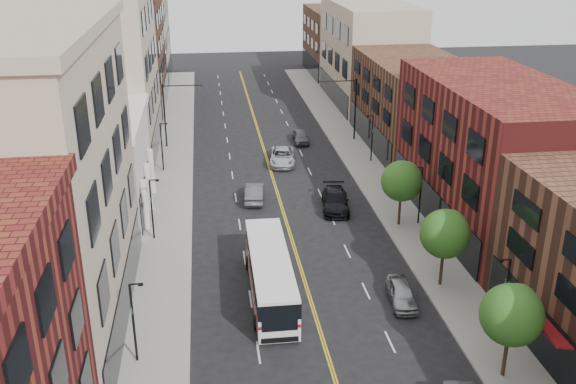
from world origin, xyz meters
name	(u,v)px	position (x,y,z in m)	size (l,w,h in m)	color
sidewalk_left	(172,188)	(-10.00, 35.00, 0.07)	(4.00, 110.00, 0.15)	gray
sidewalk_right	(374,178)	(10.00, 35.00, 0.07)	(4.00, 110.00, 0.15)	gray
bldg_l_tanoffice	(27,191)	(-17.00, 13.00, 9.00)	(10.00, 22.00, 18.00)	tan
bldg_l_white	(86,167)	(-17.00, 31.00, 4.00)	(10.00, 14.00, 8.00)	silver
bldg_l_far_a	(105,71)	(-17.00, 48.00, 9.00)	(10.00, 20.00, 18.00)	tan
bldg_l_far_b	(125,53)	(-17.00, 68.00, 7.50)	(10.00, 20.00, 15.00)	#522F20
bldg_l_far_c	(135,18)	(-17.00, 86.00, 10.00)	(10.00, 16.00, 20.00)	tan
bldg_r_mid	(494,155)	(17.00, 24.00, 6.00)	(10.00, 22.00, 12.00)	#5D1818
bldg_r_far_a	(414,104)	(17.00, 45.00, 5.00)	(10.00, 20.00, 10.00)	#522F20
bldg_r_far_b	(369,53)	(17.00, 66.00, 7.00)	(10.00, 22.00, 14.00)	tan
bldg_r_far_c	(339,42)	(17.00, 86.00, 5.50)	(10.00, 18.00, 11.00)	#522F20
tree_r_1	(513,313)	(9.39, 4.07, 4.13)	(3.40, 3.40, 5.59)	black
tree_r_2	(446,232)	(9.39, 14.07, 4.13)	(3.40, 3.40, 5.59)	black
tree_r_3	(402,180)	(9.39, 24.07, 4.13)	(3.40, 3.40, 5.59)	black
lamp_l_1	(134,318)	(-10.95, 8.00, 2.97)	(0.81, 0.55, 5.05)	black
lamp_l_2	(152,206)	(-10.95, 24.00, 2.97)	(0.81, 0.55, 5.05)	black
lamp_l_3	(162,144)	(-10.95, 40.00, 2.97)	(0.81, 0.55, 5.05)	black
lamp_r_1	(505,292)	(10.95, 8.00, 2.97)	(0.81, 0.55, 5.05)	black
lamp_r_2	(420,192)	(10.95, 24.00, 2.97)	(0.81, 0.55, 5.05)	black
lamp_r_3	(372,136)	(10.95, 40.00, 2.97)	(0.81, 0.55, 5.05)	black
signal_mast_left	(171,108)	(-10.27, 48.00, 4.65)	(4.49, 0.18, 7.20)	black
signal_mast_right	(349,102)	(10.27, 48.00, 4.65)	(4.49, 0.18, 7.20)	black
city_bus	(270,272)	(-2.61, 14.35, 1.77)	(2.94, 11.87, 3.04)	white
car_parked_far	(402,293)	(5.97, 12.21, 0.72)	(1.70, 4.21, 1.44)	gray
car_lane_behind	(254,193)	(-2.32, 31.06, 0.77)	(1.63, 4.68, 1.54)	#4A4A4E
car_lane_a	(335,200)	(4.68, 28.17, 0.82)	(2.31, 5.69, 1.65)	black
car_lane_b	(282,156)	(1.50, 40.83, 0.80)	(2.65, 5.75, 1.60)	silver
car_lane_c	(301,136)	(4.53, 47.89, 0.73)	(1.72, 4.26, 1.45)	#4D4C51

